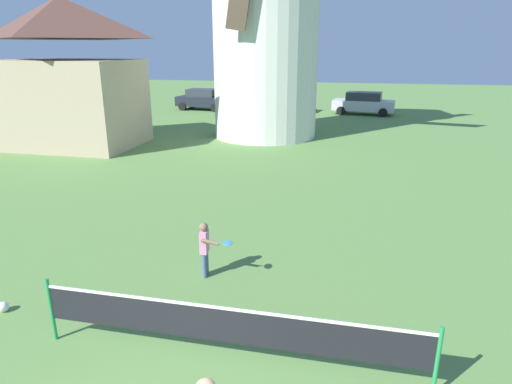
{
  "coord_description": "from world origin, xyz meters",
  "views": [
    {
      "loc": [
        1.77,
        -2.76,
        4.51
      ],
      "look_at": [
        0.18,
        4.47,
        2.08
      ],
      "focal_mm": 30.92,
      "sensor_mm": 36.0,
      "label": 1
    }
  ],
  "objects_px": {
    "parked_car_cream": "(282,100)",
    "stray_ball": "(3,307)",
    "tennis_net": "(226,326)",
    "chapel": "(68,76)",
    "parked_car_silver": "(364,103)",
    "parked_car_black": "(203,99)",
    "player_far": "(206,246)"
  },
  "relations": [
    {
      "from": "parked_car_silver",
      "to": "parked_car_cream",
      "type": "bearing_deg",
      "value": 176.59
    },
    {
      "from": "player_far",
      "to": "parked_car_black",
      "type": "relative_size",
      "value": 0.29
    },
    {
      "from": "stray_ball",
      "to": "parked_car_cream",
      "type": "height_order",
      "value": "parked_car_cream"
    },
    {
      "from": "player_far",
      "to": "chapel",
      "type": "xyz_separation_m",
      "value": [
        -10.32,
        11.01,
        2.61
      ]
    },
    {
      "from": "stray_ball",
      "to": "parked_car_black",
      "type": "distance_m",
      "value": 27.21
    },
    {
      "from": "player_far",
      "to": "chapel",
      "type": "bearing_deg",
      "value": 133.16
    },
    {
      "from": "parked_car_cream",
      "to": "chapel",
      "type": "distance_m",
      "value": 16.29
    },
    {
      "from": "tennis_net",
      "to": "parked_car_black",
      "type": "distance_m",
      "value": 28.84
    },
    {
      "from": "tennis_net",
      "to": "player_far",
      "type": "distance_m",
      "value": 2.77
    },
    {
      "from": "stray_ball",
      "to": "parked_car_black",
      "type": "xyz_separation_m",
      "value": [
        -5.39,
        26.66,
        0.71
      ]
    },
    {
      "from": "stray_ball",
      "to": "chapel",
      "type": "relative_size",
      "value": 0.02
    },
    {
      "from": "player_far",
      "to": "parked_car_silver",
      "type": "height_order",
      "value": "parked_car_silver"
    },
    {
      "from": "parked_car_cream",
      "to": "parked_car_silver",
      "type": "height_order",
      "value": "same"
    },
    {
      "from": "parked_car_cream",
      "to": "chapel",
      "type": "height_order",
      "value": "chapel"
    },
    {
      "from": "parked_car_cream",
      "to": "tennis_net",
      "type": "bearing_deg",
      "value": -82.4
    },
    {
      "from": "parked_car_silver",
      "to": "chapel",
      "type": "distance_m",
      "value": 19.58
    },
    {
      "from": "tennis_net",
      "to": "chapel",
      "type": "height_order",
      "value": "chapel"
    },
    {
      "from": "player_far",
      "to": "parked_car_silver",
      "type": "bearing_deg",
      "value": 82.15
    },
    {
      "from": "stray_ball",
      "to": "chapel",
      "type": "height_order",
      "value": "chapel"
    },
    {
      "from": "tennis_net",
      "to": "parked_car_black",
      "type": "relative_size",
      "value": 1.46
    },
    {
      "from": "parked_car_cream",
      "to": "parked_car_silver",
      "type": "distance_m",
      "value": 5.94
    },
    {
      "from": "parked_car_black",
      "to": "tennis_net",
      "type": "bearing_deg",
      "value": -70.35
    },
    {
      "from": "tennis_net",
      "to": "parked_car_silver",
      "type": "xyz_separation_m",
      "value": [
        2.25,
        27.26,
        0.12
      ]
    },
    {
      "from": "parked_car_cream",
      "to": "chapel",
      "type": "xyz_separation_m",
      "value": [
        -7.8,
        -14.09,
        2.47
      ]
    },
    {
      "from": "stray_ball",
      "to": "parked_car_silver",
      "type": "bearing_deg",
      "value": 76.24
    },
    {
      "from": "player_far",
      "to": "parked_car_cream",
      "type": "height_order",
      "value": "parked_car_cream"
    },
    {
      "from": "tennis_net",
      "to": "parked_car_black",
      "type": "bearing_deg",
      "value": 109.65
    },
    {
      "from": "player_far",
      "to": "parked_car_cream",
      "type": "distance_m",
      "value": 25.22
    },
    {
      "from": "parked_car_cream",
      "to": "stray_ball",
      "type": "bearing_deg",
      "value": -91.32
    },
    {
      "from": "player_far",
      "to": "chapel",
      "type": "height_order",
      "value": "chapel"
    },
    {
      "from": "parked_car_cream",
      "to": "player_far",
      "type": "bearing_deg",
      "value": -84.26
    },
    {
      "from": "parked_car_cream",
      "to": "chapel",
      "type": "relative_size",
      "value": 0.59
    }
  ]
}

